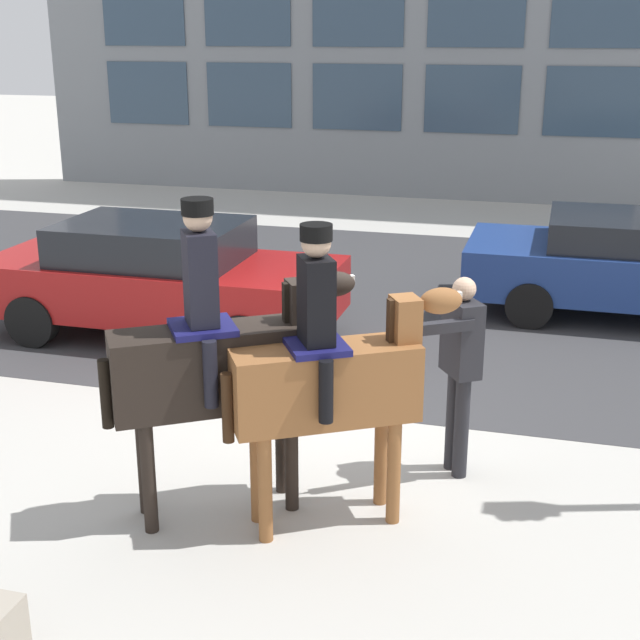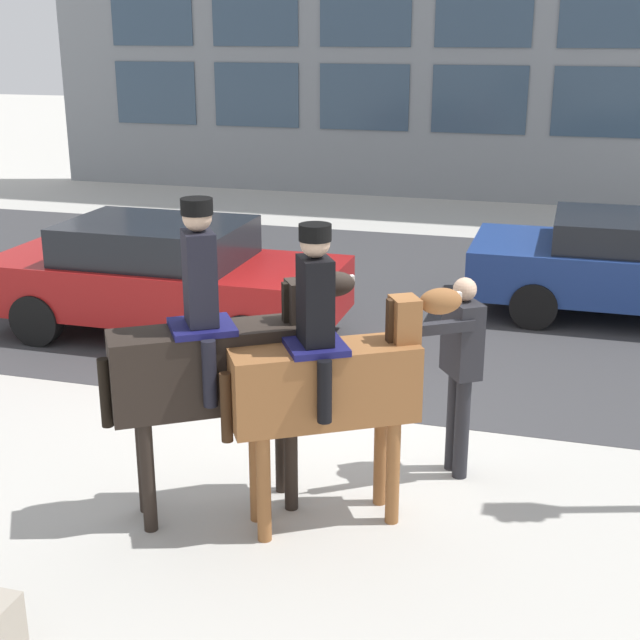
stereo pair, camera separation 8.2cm
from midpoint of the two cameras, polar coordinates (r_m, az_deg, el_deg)
name	(u,v)px [view 1 (the left image)]	position (r m, az deg, el deg)	size (l,w,h in m)	color
ground_plane	(316,434)	(8.75, -0.55, -7.30)	(80.00, 80.00, 0.00)	#B2AFA8
road_surface	(403,298)	(13.08, 5.17, 1.40)	(20.83, 8.50, 0.01)	#38383A
mounted_horse_lead	(218,359)	(6.97, -6.85, -2.51)	(1.81, 1.32, 2.58)	black
mounted_horse_companion	(330,375)	(6.78, 0.32, -3.53)	(1.72, 1.20, 2.43)	brown
pedestrian_bystander	(460,361)	(7.69, 8.62, -2.59)	(0.71, 0.79, 1.80)	#232328
street_car_near_lane	(160,277)	(11.46, -10.39, 2.74)	(4.48, 1.87, 1.46)	maroon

